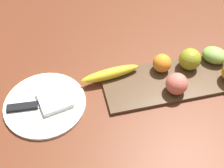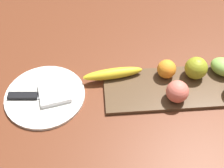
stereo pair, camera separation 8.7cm
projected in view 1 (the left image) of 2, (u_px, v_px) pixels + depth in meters
ground_plane at (158, 77)px, 0.94m from camera, size 2.40×2.40×0.00m
fruit_tray at (175, 80)px, 0.92m from camera, size 0.46×0.17×0.01m
apple at (190, 59)px, 0.93m from camera, size 0.07×0.07×0.07m
banana at (110, 74)px, 0.91m from camera, size 0.20×0.06×0.03m
orange_near_banana at (162, 63)px, 0.92m from camera, size 0.06×0.06×0.06m
peach at (177, 84)px, 0.86m from camera, size 0.07×0.07×0.07m
grape_bunch at (214, 55)px, 0.95m from camera, size 0.11×0.10×0.05m
dinner_plate at (45, 104)px, 0.86m from camera, size 0.25×0.25×0.01m
folded_napkin at (55, 99)px, 0.86m from camera, size 0.11×0.11×0.02m
knife at (28, 106)px, 0.85m from camera, size 0.18×0.04×0.01m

